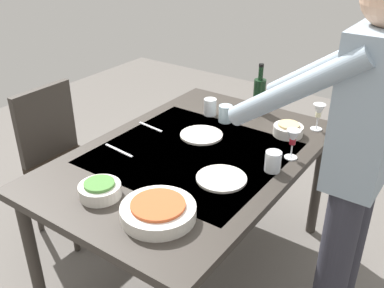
# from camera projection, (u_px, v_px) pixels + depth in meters

# --- Properties ---
(ground_plane) EXTENTS (6.00, 6.00, 0.00)m
(ground_plane) POSITION_uv_depth(u_px,v_px,m) (192.00, 266.00, 2.54)
(ground_plane) COLOR #66605B
(dining_table) EXTENTS (1.54, 1.02, 0.75)m
(dining_table) POSITION_uv_depth(u_px,v_px,m) (192.00, 165.00, 2.22)
(dining_table) COLOR #332D28
(dining_table) RESTS_ON ground_plane
(chair_near) EXTENTS (0.40, 0.40, 0.91)m
(chair_near) POSITION_uv_depth(u_px,v_px,m) (60.00, 152.00, 2.65)
(chair_near) COLOR black
(chair_near) RESTS_ON ground_plane
(person_server) EXTENTS (0.42, 0.61, 1.69)m
(person_server) POSITION_uv_depth(u_px,v_px,m) (356.00, 158.00, 1.71)
(person_server) COLOR #2D2D38
(person_server) RESTS_ON ground_plane
(wine_bottle) EXTENTS (0.07, 0.07, 0.30)m
(wine_bottle) POSITION_uv_depth(u_px,v_px,m) (259.00, 94.00, 2.60)
(wine_bottle) COLOR black
(wine_bottle) RESTS_ON dining_table
(wine_glass_left) EXTENTS (0.07, 0.07, 0.15)m
(wine_glass_left) POSITION_uv_depth(u_px,v_px,m) (293.00, 139.00, 2.09)
(wine_glass_left) COLOR white
(wine_glass_left) RESTS_ON dining_table
(wine_glass_right) EXTENTS (0.07, 0.07, 0.15)m
(wine_glass_right) POSITION_uv_depth(u_px,v_px,m) (319.00, 112.00, 2.38)
(wine_glass_right) COLOR white
(wine_glass_right) RESTS_ON dining_table
(water_cup_near_left) EXTENTS (0.08, 0.08, 0.10)m
(water_cup_near_left) POSITION_uv_depth(u_px,v_px,m) (210.00, 107.00, 2.58)
(water_cup_near_left) COLOR silver
(water_cup_near_left) RESTS_ON dining_table
(water_cup_near_right) EXTENTS (0.08, 0.08, 0.10)m
(water_cup_near_right) POSITION_uv_depth(u_px,v_px,m) (273.00, 161.00, 2.01)
(water_cup_near_right) COLOR silver
(water_cup_near_right) RESTS_ON dining_table
(water_cup_far_left) EXTENTS (0.08, 0.08, 0.10)m
(water_cup_far_left) POSITION_uv_depth(u_px,v_px,m) (225.00, 114.00, 2.49)
(water_cup_far_left) COLOR silver
(water_cup_far_left) RESTS_ON dining_table
(serving_bowl_pasta) EXTENTS (0.30, 0.30, 0.07)m
(serving_bowl_pasta) POSITION_uv_depth(u_px,v_px,m) (158.00, 211.00, 1.70)
(serving_bowl_pasta) COLOR silver
(serving_bowl_pasta) RESTS_ON dining_table
(side_bowl_salad) EXTENTS (0.18, 0.18, 0.07)m
(side_bowl_salad) POSITION_uv_depth(u_px,v_px,m) (100.00, 189.00, 1.84)
(side_bowl_salad) COLOR silver
(side_bowl_salad) RESTS_ON dining_table
(side_bowl_bread) EXTENTS (0.16, 0.16, 0.07)m
(side_bowl_bread) POSITION_uv_depth(u_px,v_px,m) (288.00, 129.00, 2.35)
(side_bowl_bread) COLOR silver
(side_bowl_bread) RESTS_ON dining_table
(dinner_plate_near) EXTENTS (0.23, 0.23, 0.01)m
(dinner_plate_near) POSITION_uv_depth(u_px,v_px,m) (221.00, 178.00, 1.96)
(dinner_plate_near) COLOR silver
(dinner_plate_near) RESTS_ON dining_table
(dinner_plate_far) EXTENTS (0.23, 0.23, 0.01)m
(dinner_plate_far) POSITION_uv_depth(u_px,v_px,m) (201.00, 135.00, 2.35)
(dinner_plate_far) COLOR silver
(dinner_plate_far) RESTS_ON dining_table
(table_knife) EXTENTS (0.03, 0.20, 0.00)m
(table_knife) POSITION_uv_depth(u_px,v_px,m) (119.00, 150.00, 2.20)
(table_knife) COLOR silver
(table_knife) RESTS_ON dining_table
(table_fork) EXTENTS (0.04, 0.18, 0.00)m
(table_fork) POSITION_uv_depth(u_px,v_px,m) (150.00, 127.00, 2.45)
(table_fork) COLOR silver
(table_fork) RESTS_ON dining_table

